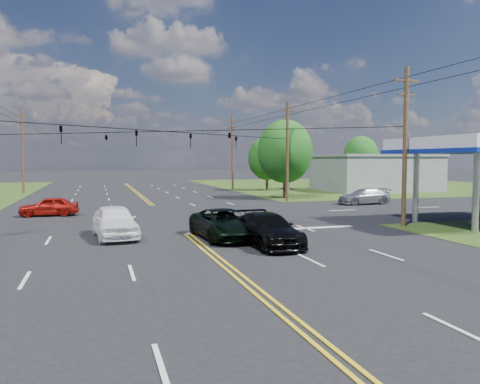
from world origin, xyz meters
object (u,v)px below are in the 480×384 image
object	(u,v)px
pole_ne	(287,150)
suv_black	(268,230)
tree_right_a	(285,151)
tree_far_r	(361,156)
pole_se	(405,145)
pole_right_far	(232,151)
tree_right_b	(267,158)
pickup_white	(115,221)
retail_ne	(375,174)
pole_left_far	(22,150)
pickup_dkgreen	(224,224)

from	to	relation	value
pole_ne	suv_black	xyz separation A→B (m)	(-10.00, -21.42, -4.16)
tree_right_a	tree_far_r	world-z (taller)	tree_right_a
pole_se	pole_right_far	xyz separation A→B (m)	(0.00, 37.00, 0.25)
pole_se	suv_black	distance (m)	11.36
pole_ne	suv_black	bearing A→B (deg)	-115.02
tree_right_a	tree_right_b	world-z (taller)	tree_right_a
tree_far_r	pole_ne	bearing A→B (deg)	-135.00
pole_ne	pickup_white	size ratio (longest dim) A/B	1.91
retail_ne	tree_right_a	bearing A→B (deg)	-153.43
pole_left_far	pickup_white	distance (m)	37.41
pole_left_far	tree_far_r	world-z (taller)	pole_left_far
pole_right_far	pickup_white	size ratio (longest dim) A/B	2.01
retail_ne	pickup_white	distance (m)	43.89
pickup_dkgreen	tree_right_a	bearing A→B (deg)	56.89
retail_ne	suv_black	distance (m)	42.22
tree_far_r	pole_left_far	bearing A→B (deg)	-177.56
pole_se	tree_right_b	xyz separation A→B (m)	(3.50, 33.00, -0.70)
pole_ne	tree_right_b	bearing A→B (deg)	76.87
tree_right_a	pickup_white	distance (m)	27.06
pole_se	pole_right_far	world-z (taller)	pole_right_far
retail_ne	tree_right_a	distance (m)	18.09
pole_se	pole_ne	distance (m)	18.00
pole_ne	tree_right_b	xyz separation A→B (m)	(3.50, 15.00, -0.70)
suv_black	pole_ne	bearing A→B (deg)	62.28
retail_ne	pole_left_far	xyz separation A→B (m)	(-43.00, 8.00, 2.97)
pole_ne	pole_right_far	size ratio (longest dim) A/B	0.95
pole_ne	tree_far_r	world-z (taller)	pole_ne
tree_right_a	pole_ne	bearing A→B (deg)	-108.43
pickup_white	tree_right_a	bearing A→B (deg)	42.80
retail_ne	pole_left_far	distance (m)	43.84
retail_ne	pickup_dkgreen	xyz separation A→B (m)	(-28.46, -29.95, -1.45)
pole_right_far	pickup_dkgreen	distance (m)	39.89
tree_right_b	suv_black	distance (m)	39.00
tree_right_a	pole_left_far	bearing A→B (deg)	149.35
retail_ne	pole_ne	world-z (taller)	pole_ne
tree_right_b	tree_right_a	bearing A→B (deg)	-101.77
pole_ne	pole_left_far	xyz separation A→B (m)	(-26.00, 19.00, 0.25)
pole_ne	suv_black	distance (m)	24.01
pole_ne	retail_ne	bearing A→B (deg)	32.91
retail_ne	tree_far_r	xyz separation A→B (m)	(4.00, 10.00, 2.34)
retail_ne	pole_right_far	world-z (taller)	pole_right_far
pole_ne	tree_right_a	xyz separation A→B (m)	(1.00, 3.00, -0.05)
tree_right_b	pickup_white	bearing A→B (deg)	-122.36
pole_left_far	tree_right_b	distance (m)	29.79
tree_right_b	pickup_dkgreen	bearing A→B (deg)	-113.77
pole_se	pole_left_far	world-z (taller)	pole_left_far
pole_ne	pole_right_far	bearing A→B (deg)	90.00
pole_se	pickup_dkgreen	size ratio (longest dim) A/B	1.76
tree_right_b	pickup_white	size ratio (longest dim) A/B	1.43
tree_far_r	pickup_dkgreen	xyz separation A→B (m)	(-32.46, -39.95, -3.79)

